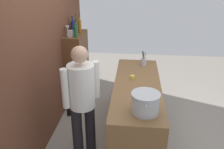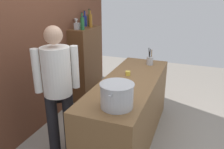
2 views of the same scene
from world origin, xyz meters
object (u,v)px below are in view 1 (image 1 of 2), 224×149
at_px(wine_bottle_cobalt, 73,26).
at_px(spice_tin_silver, 70,34).
at_px(wine_bottle_green, 76,31).
at_px(butter_jar, 132,77).
at_px(wine_glass_short, 67,29).
at_px(wine_bottle_amber, 80,26).
at_px(chef, 82,97).
at_px(wine_bottle_olive, 76,24).
at_px(utensil_crock, 143,62).
at_px(stockpot_large, 145,103).

bearing_deg(wine_bottle_cobalt, spice_tin_silver, -172.70).
bearing_deg(wine_bottle_green, wine_bottle_cobalt, 21.48).
xyz_separation_m(butter_jar, wine_glass_short, (0.76, 1.22, 0.57)).
distance_m(butter_jar, wine_bottle_amber, 1.54).
xyz_separation_m(butter_jar, wine_bottle_green, (0.64, 1.03, 0.56)).
height_order(wine_bottle_amber, spice_tin_silver, wine_bottle_amber).
xyz_separation_m(chef, wine_glass_short, (1.53, 0.58, 0.54)).
xyz_separation_m(wine_bottle_olive, wine_bottle_amber, (-0.15, -0.10, 0.01)).
bearing_deg(spice_tin_silver, utensil_crock, -92.61).
distance_m(wine_bottle_olive, spice_tin_silver, 0.48).
bearing_deg(stockpot_large, wine_bottle_green, 37.50).
bearing_deg(utensil_crock, butter_jar, 162.91).
relative_size(stockpot_large, wine_bottle_cobalt, 1.40).
bearing_deg(utensil_crock, wine_bottle_cobalt, 71.92).
bearing_deg(butter_jar, wine_bottle_amber, 46.67).
bearing_deg(wine_bottle_cobalt, butter_jar, -131.17).
height_order(wine_bottle_green, spice_tin_silver, wine_bottle_green).
xyz_separation_m(stockpot_large, butter_jar, (0.92, 0.17, -0.10)).
height_order(chef, wine_bottle_olive, wine_bottle_olive).
relative_size(wine_bottle_olive, spice_tin_silver, 2.80).
xyz_separation_m(wine_bottle_green, wine_glass_short, (0.12, 0.19, 0.01)).
bearing_deg(wine_bottle_amber, wine_bottle_olive, 34.55).
xyz_separation_m(utensil_crock, wine_bottle_green, (0.05, 1.22, 0.52)).
distance_m(utensil_crock, wine_glass_short, 1.51).
height_order(chef, utensil_crock, chef).
xyz_separation_m(wine_bottle_olive, wine_bottle_green, (-0.49, -0.11, -0.01)).
height_order(wine_bottle_cobalt, wine_bottle_amber, wine_bottle_amber).
relative_size(wine_bottle_amber, wine_glass_short, 1.84).
relative_size(chef, spice_tin_silver, 14.63).
bearing_deg(butter_jar, spice_tin_silver, 60.20).
bearing_deg(wine_bottle_olive, butter_jar, -134.68).
relative_size(stockpot_large, wine_bottle_olive, 1.28).
distance_m(chef, wine_bottle_olive, 2.04).
height_order(utensil_crock, wine_glass_short, wine_glass_short).
bearing_deg(wine_bottle_green, stockpot_large, -142.50).
distance_m(utensil_crock, wine_bottle_olive, 1.53).
bearing_deg(utensil_crock, wine_glass_short, 83.24).
bearing_deg(wine_glass_short, butter_jar, -121.89).
bearing_deg(utensil_crock, spice_tin_silver, 87.39).
xyz_separation_m(chef, wine_bottle_olive, (1.90, 0.50, 0.53)).
xyz_separation_m(wine_bottle_cobalt, wine_bottle_green, (-0.40, -0.16, 0.01)).
xyz_separation_m(stockpot_large, spice_tin_silver, (1.58, 1.31, 0.41)).
height_order(chef, butter_jar, chef).
distance_m(wine_bottle_cobalt, spice_tin_silver, 0.39).
height_order(wine_bottle_cobalt, wine_glass_short, wine_bottle_cobalt).
relative_size(stockpot_large, wine_glass_short, 2.38).
relative_size(butter_jar, wine_bottle_cobalt, 0.24).
bearing_deg(wine_bottle_amber, chef, -167.07).
bearing_deg(spice_tin_silver, wine_bottle_olive, 0.55).
bearing_deg(wine_glass_short, utensil_crock, -96.76).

